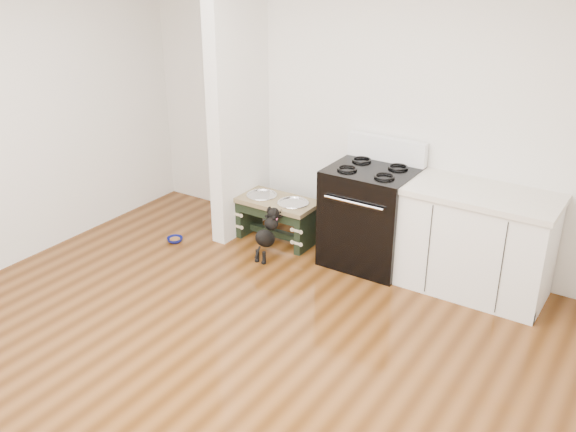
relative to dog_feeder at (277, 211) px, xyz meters
The scene contains 8 objects.
ground 2.22m from the dog_feeder, 70.81° to the right, with size 5.00×5.00×0.00m, color #43240C.
room_shell 2.56m from the dog_feeder, 70.81° to the right, with size 5.00×5.00×5.00m.
partition_wall 1.13m from the dog_feeder, behind, with size 0.15×0.80×2.70m, color silver.
oven_range 0.99m from the dog_feeder, ahead, with size 0.76×0.69×1.14m.
cabinet_run 1.96m from the dog_feeder, ahead, with size 1.24×0.64×0.91m.
dog_feeder is the anchor object (origin of this frame).
puppy 0.40m from the dog_feeder, 68.85° to the right, with size 0.14×0.41×0.49m.
floor_bowl 1.06m from the dog_feeder, 143.81° to the right, with size 0.20×0.20×0.05m.
Camera 1 is at (2.54, -2.73, 2.84)m, focal length 40.00 mm.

